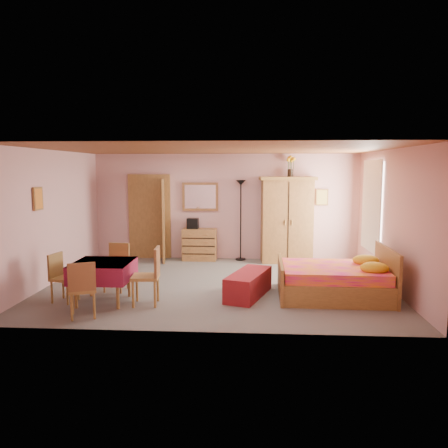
# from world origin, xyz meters

# --- Properties ---
(floor) EXTENTS (6.50, 6.50, 0.00)m
(floor) POSITION_xyz_m (0.00, 0.00, 0.00)
(floor) COLOR slate
(floor) RESTS_ON ground
(ceiling) EXTENTS (6.50, 6.50, 0.00)m
(ceiling) POSITION_xyz_m (0.00, 0.00, 2.60)
(ceiling) COLOR brown
(ceiling) RESTS_ON wall_back
(wall_back) EXTENTS (6.50, 0.10, 2.60)m
(wall_back) POSITION_xyz_m (0.00, 2.50, 1.30)
(wall_back) COLOR #CA9392
(wall_back) RESTS_ON floor
(wall_front) EXTENTS (6.50, 0.10, 2.60)m
(wall_front) POSITION_xyz_m (0.00, -2.50, 1.30)
(wall_front) COLOR #CA9392
(wall_front) RESTS_ON floor
(wall_left) EXTENTS (0.10, 5.00, 2.60)m
(wall_left) POSITION_xyz_m (-3.25, 0.00, 1.30)
(wall_left) COLOR #CA9392
(wall_left) RESTS_ON floor
(wall_right) EXTENTS (0.10, 5.00, 2.60)m
(wall_right) POSITION_xyz_m (3.25, 0.00, 1.30)
(wall_right) COLOR #CA9392
(wall_right) RESTS_ON floor
(doorway) EXTENTS (1.06, 0.12, 2.15)m
(doorway) POSITION_xyz_m (-1.90, 2.47, 1.02)
(doorway) COLOR #9E6B35
(doorway) RESTS_ON floor
(window) EXTENTS (0.08, 1.40, 1.95)m
(window) POSITION_xyz_m (3.21, 1.20, 1.45)
(window) COLOR white
(window) RESTS_ON wall_right
(picture_left) EXTENTS (0.04, 0.32, 0.42)m
(picture_left) POSITION_xyz_m (-3.22, -0.60, 1.70)
(picture_left) COLOR orange
(picture_left) RESTS_ON wall_left
(picture_back) EXTENTS (0.30, 0.04, 0.40)m
(picture_back) POSITION_xyz_m (2.35, 2.47, 1.55)
(picture_back) COLOR #D8BF59
(picture_back) RESTS_ON wall_back
(chest_of_drawers) EXTENTS (0.83, 0.42, 0.78)m
(chest_of_drawers) POSITION_xyz_m (-0.62, 2.26, 0.39)
(chest_of_drawers) COLOR #A06936
(chest_of_drawers) RESTS_ON floor
(wall_mirror) EXTENTS (0.89, 0.08, 0.70)m
(wall_mirror) POSITION_xyz_m (-0.62, 2.47, 1.55)
(wall_mirror) COLOR white
(wall_mirror) RESTS_ON wall_back
(stereo) EXTENTS (0.28, 0.21, 0.26)m
(stereo) POSITION_xyz_m (-0.80, 2.30, 0.90)
(stereo) COLOR black
(stereo) RESTS_ON chest_of_drawers
(floor_lamp) EXTENTS (0.31, 0.31, 1.97)m
(floor_lamp) POSITION_xyz_m (0.38, 2.34, 0.98)
(floor_lamp) COLOR black
(floor_lamp) RESTS_ON floor
(wardrobe) EXTENTS (1.35, 0.76, 2.05)m
(wardrobe) POSITION_xyz_m (1.49, 2.19, 1.03)
(wardrobe) COLOR #976433
(wardrobe) RESTS_ON floor
(sunflower_vase) EXTENTS (0.21, 0.21, 0.50)m
(sunflower_vase) POSITION_xyz_m (1.56, 2.31, 2.30)
(sunflower_vase) COLOR yellow
(sunflower_vase) RESTS_ON wardrobe
(bed) EXTENTS (1.96, 1.56, 0.89)m
(bed) POSITION_xyz_m (2.08, -0.67, 0.44)
(bed) COLOR #E0157E
(bed) RESTS_ON floor
(bench) EXTENTS (0.86, 1.37, 0.43)m
(bench) POSITION_xyz_m (0.60, -0.74, 0.21)
(bench) COLOR maroon
(bench) RESTS_ON floor
(dining_table) EXTENTS (0.96, 0.96, 0.69)m
(dining_table) POSITION_xyz_m (-1.83, -1.25, 0.35)
(dining_table) COLOR maroon
(dining_table) RESTS_ON floor
(chair_south) EXTENTS (0.51, 0.51, 0.87)m
(chair_south) POSITION_xyz_m (-1.90, -1.98, 0.44)
(chair_south) COLOR #A97939
(chair_south) RESTS_ON floor
(chair_north) EXTENTS (0.44, 0.44, 0.86)m
(chair_north) POSITION_xyz_m (-1.84, -0.55, 0.43)
(chair_north) COLOR #A76B38
(chair_north) RESTS_ON floor
(chair_west) EXTENTS (0.45, 0.45, 0.82)m
(chair_west) POSITION_xyz_m (-2.50, -1.26, 0.41)
(chair_west) COLOR #AF7D3B
(chair_west) RESTS_ON floor
(chair_east) EXTENTS (0.47, 0.47, 0.96)m
(chair_east) POSITION_xyz_m (-1.10, -1.33, 0.48)
(chair_east) COLOR #B07C3B
(chair_east) RESTS_ON floor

